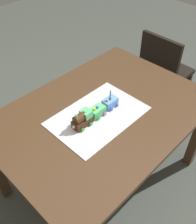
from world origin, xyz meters
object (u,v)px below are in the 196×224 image
at_px(cake_car_flatbed_sky_blue, 110,103).
at_px(chair, 163,71).
at_px(cake_car_tanker_mint_green, 98,112).
at_px(cake_locomotive, 83,120).
at_px(birthday_candle, 111,94).
at_px(dining_table, 103,123).

bearing_deg(cake_car_flatbed_sky_blue, chair, 10.61).
bearing_deg(cake_car_tanker_mint_green, chair, 9.48).
distance_m(cake_locomotive, birthday_candle, 0.25).
xyz_separation_m(dining_table, cake_car_tanker_mint_green, (-0.05, -0.00, 0.14)).
bearing_deg(birthday_candle, cake_locomotive, 180.00).
distance_m(dining_table, chair, 1.06).
relative_size(cake_car_flatbed_sky_blue, birthday_candle, 1.58).
distance_m(cake_car_tanker_mint_green, cake_car_flatbed_sky_blue, 0.12).
relative_size(dining_table, cake_car_tanker_mint_green, 14.00).
height_order(dining_table, cake_car_tanker_mint_green, cake_car_tanker_mint_green).
distance_m(dining_table, cake_locomotive, 0.24).
relative_size(cake_locomotive, birthday_candle, 2.22).
xyz_separation_m(cake_car_flatbed_sky_blue, birthday_candle, (0.00, 0.00, 0.07)).
relative_size(dining_table, cake_locomotive, 10.00).
bearing_deg(cake_car_tanker_mint_green, dining_table, 4.91).
bearing_deg(cake_locomotive, cake_car_flatbed_sky_blue, -0.00).
relative_size(cake_locomotive, cake_car_flatbed_sky_blue, 1.40).
height_order(cake_locomotive, cake_car_tanker_mint_green, cake_locomotive).
xyz_separation_m(cake_car_tanker_mint_green, birthday_candle, (0.12, 0.00, 0.07)).
bearing_deg(cake_car_tanker_mint_green, cake_car_flatbed_sky_blue, 0.00).
bearing_deg(dining_table, cake_locomotive, -178.59).
bearing_deg(cake_car_flatbed_sky_blue, birthday_candle, 0.00).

